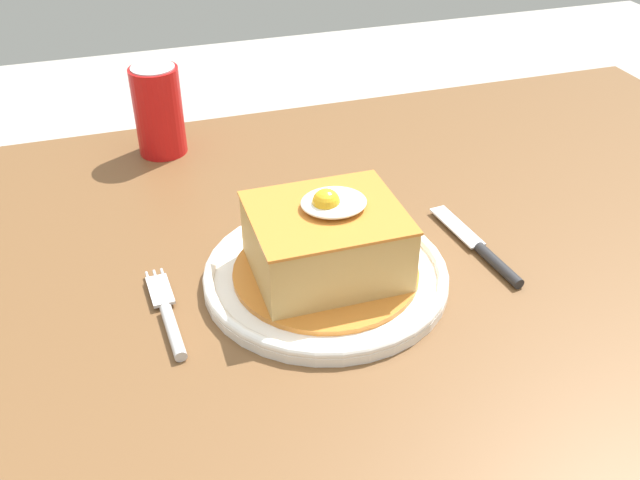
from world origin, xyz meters
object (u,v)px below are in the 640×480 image
Objects in this scene: soda_can at (158,111)px; main_plate at (326,274)px; fork at (169,318)px; knife at (486,253)px.

main_plate is at bearing -70.51° from soda_can.
fork is at bearing -96.58° from soda_can.
fork is (-0.17, -0.02, -0.00)m from main_plate.
fork is 0.38m from soda_can.
main_plate is 1.82× the size of fork.
soda_can is at bearing 109.49° from main_plate.
fork and knife have the same top height.
knife is at bearing 0.48° from fork.
main_plate is 0.38m from soda_can.
fork is at bearing -179.52° from knife.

